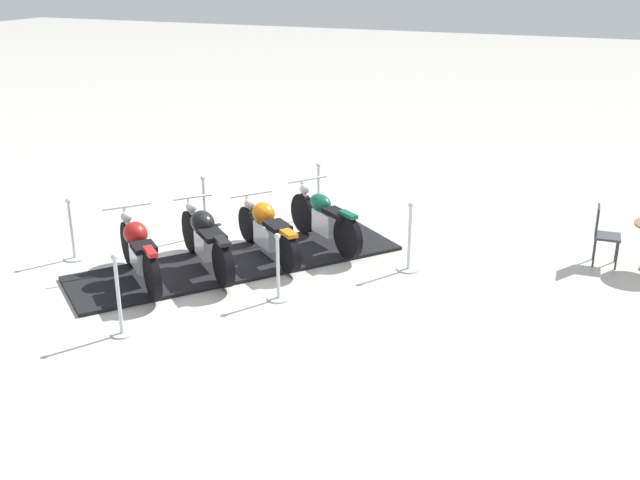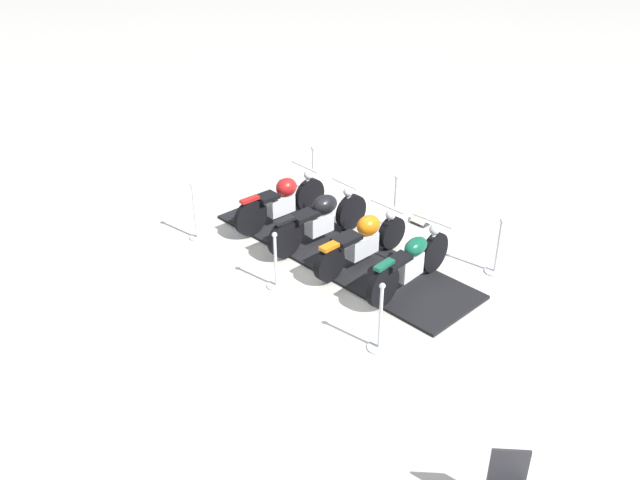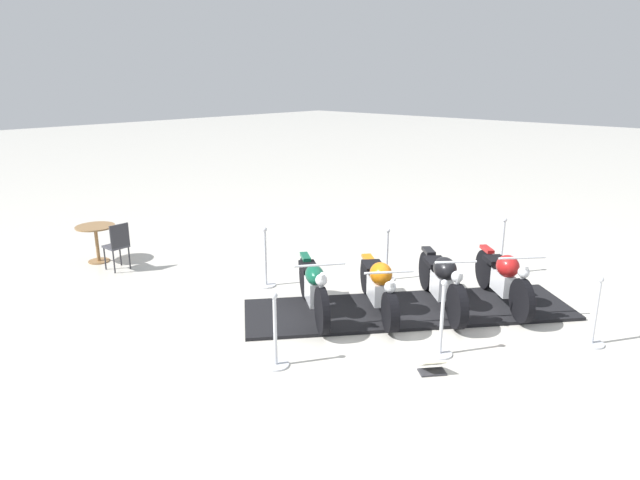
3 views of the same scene
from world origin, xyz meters
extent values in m
plane|color=beige|center=(0.00, 0.00, 0.00)|extent=(80.00, 80.00, 0.00)
cube|color=black|center=(0.00, 0.00, 0.03)|extent=(4.55, 5.14, 0.06)
cylinder|color=black|center=(0.43, 1.65, 0.41)|extent=(0.64, 0.50, 0.71)
cylinder|color=black|center=(1.58, 0.84, 0.41)|extent=(0.64, 0.50, 0.71)
cube|color=silver|center=(1.00, 1.24, 0.45)|extent=(0.55, 0.47, 0.39)
ellipsoid|color=#0F5138|center=(0.89, 1.32, 0.77)|extent=(0.58, 0.53, 0.29)
cube|color=black|center=(1.31, 1.03, 0.73)|extent=(0.60, 0.53, 0.08)
cube|color=#0F5138|center=(1.58, 0.84, 0.80)|extent=(0.39, 0.33, 0.06)
cylinder|color=silver|center=(0.49, 1.61, 0.71)|extent=(0.27, 0.22, 0.61)
cylinder|color=silver|center=(0.55, 1.56, 1.08)|extent=(0.47, 0.65, 0.04)
sphere|color=silver|center=(0.47, 1.62, 0.88)|extent=(0.18, 0.18, 0.18)
cylinder|color=black|center=(-0.28, 0.91, 0.36)|extent=(0.56, 0.49, 0.61)
cylinder|color=black|center=(0.95, -0.08, 0.36)|extent=(0.56, 0.49, 0.61)
cube|color=silver|center=(0.33, 0.41, 0.41)|extent=(0.64, 0.58, 0.37)
ellipsoid|color=#D16B0F|center=(0.21, 0.51, 0.74)|extent=(0.58, 0.56, 0.35)
cube|color=black|center=(0.63, 0.17, 0.69)|extent=(0.58, 0.55, 0.08)
cube|color=#D16B0F|center=(0.95, -0.08, 0.70)|extent=(0.37, 0.34, 0.06)
cylinder|color=silver|center=(-0.22, 0.86, 0.62)|extent=(0.28, 0.24, 0.52)
cylinder|color=silver|center=(-0.16, 0.81, 0.94)|extent=(0.50, 0.61, 0.04)
sphere|color=silver|center=(-0.24, 0.88, 0.74)|extent=(0.18, 0.18, 0.18)
cylinder|color=black|center=(-0.94, 0.12, 0.40)|extent=(0.61, 0.55, 0.69)
cylinder|color=black|center=(0.27, -0.95, 0.40)|extent=(0.61, 0.55, 0.69)
cube|color=silver|center=(-0.33, -0.41, 0.43)|extent=(0.55, 0.52, 0.37)
ellipsoid|color=black|center=(-0.43, -0.33, 0.77)|extent=(0.63, 0.62, 0.36)
cube|color=black|center=(-0.07, -0.65, 0.72)|extent=(0.59, 0.57, 0.08)
cube|color=black|center=(0.27, -0.95, 0.78)|extent=(0.39, 0.37, 0.06)
cylinder|color=silver|center=(-0.87, 0.06, 0.69)|extent=(0.31, 0.28, 0.58)
cylinder|color=silver|center=(-0.80, -0.01, 1.05)|extent=(0.45, 0.51, 0.04)
sphere|color=silver|center=(-0.87, 0.06, 0.85)|extent=(0.18, 0.18, 0.18)
cylinder|color=black|center=(-1.56, -0.76, 0.41)|extent=(0.60, 0.54, 0.70)
cylinder|color=black|center=(-0.44, -1.72, 0.41)|extent=(0.60, 0.54, 0.70)
cube|color=silver|center=(-1.00, -1.24, 0.43)|extent=(0.55, 0.51, 0.37)
ellipsoid|color=#AD1919|center=(-1.11, -1.15, 0.77)|extent=(0.56, 0.56, 0.36)
cube|color=black|center=(-0.75, -1.47, 0.71)|extent=(0.52, 0.51, 0.08)
cube|color=#AD1919|center=(-0.44, -1.72, 0.79)|extent=(0.37, 0.35, 0.06)
cylinder|color=silver|center=(-1.51, -0.81, 0.70)|extent=(0.24, 0.22, 0.60)
cylinder|color=silver|center=(-1.46, -0.85, 1.06)|extent=(0.52, 0.59, 0.04)
sphere|color=silver|center=(-1.53, -0.79, 0.86)|extent=(0.18, 0.18, 0.18)
cylinder|color=silver|center=(1.18, -0.95, 0.01)|extent=(0.33, 0.33, 0.03)
cylinder|color=silver|center=(1.18, -0.95, 0.49)|extent=(0.05, 0.05, 0.92)
sphere|color=silver|center=(1.18, -0.95, 0.98)|extent=(0.09, 0.09, 0.09)
cylinder|color=silver|center=(-1.18, 0.95, 0.01)|extent=(0.35, 0.35, 0.03)
cylinder|color=silver|center=(-1.18, 0.95, 0.53)|extent=(0.05, 0.05, 1.01)
sphere|color=silver|center=(-1.18, 0.95, 1.07)|extent=(0.09, 0.09, 0.09)
cylinder|color=silver|center=(-0.26, -2.73, 0.01)|extent=(0.29, 0.29, 0.03)
cylinder|color=silver|center=(-0.26, -2.73, 0.55)|extent=(0.05, 0.05, 1.04)
sphere|color=silver|center=(-0.26, -2.73, 1.10)|extent=(0.09, 0.09, 0.09)
cylinder|color=silver|center=(-2.61, -0.84, 0.01)|extent=(0.36, 0.36, 0.03)
cylinder|color=silver|center=(-2.61, -0.84, 0.50)|extent=(0.05, 0.05, 0.94)
sphere|color=silver|center=(-2.61, -0.84, 1.00)|extent=(0.09, 0.09, 0.09)
cylinder|color=silver|center=(0.26, 2.73, 0.01)|extent=(0.35, 0.35, 0.03)
cylinder|color=silver|center=(0.26, 2.73, 0.50)|extent=(0.05, 0.05, 0.95)
sphere|color=silver|center=(0.26, 2.73, 1.01)|extent=(0.09, 0.09, 0.09)
cylinder|color=silver|center=(2.61, 0.84, 0.01)|extent=(0.35, 0.35, 0.03)
cylinder|color=silver|center=(2.61, 0.84, 0.54)|extent=(0.05, 0.05, 1.02)
sphere|color=silver|center=(2.61, 0.84, 1.08)|extent=(0.09, 0.09, 0.09)
cube|color=#333338|center=(-1.37, 1.45, 0.01)|extent=(0.37, 0.39, 0.02)
cube|color=beige|center=(-1.37, 1.45, 0.13)|extent=(0.37, 0.39, 0.16)
cylinder|color=#2D2D33|center=(5.65, 2.46, 0.23)|extent=(0.03, 0.03, 0.47)
cylinder|color=#2D2D33|center=(5.66, 2.12, 0.23)|extent=(0.03, 0.03, 0.47)
cylinder|color=#2D2D33|center=(5.31, 2.44, 0.23)|extent=(0.03, 0.03, 0.47)
cylinder|color=#2D2D33|center=(5.32, 2.10, 0.23)|extent=(0.03, 0.03, 0.47)
cube|color=#3F3F47|center=(5.48, 2.28, 0.49)|extent=(0.42, 0.42, 0.04)
cube|color=#2D2D33|center=(5.30, 2.27, 0.74)|extent=(0.05, 0.40, 0.46)
camera|label=1|loc=(5.56, -9.86, 4.69)|focal=42.01mm
camera|label=2|loc=(10.27, 0.94, 6.08)|focal=37.00mm
camera|label=3|loc=(-4.79, 7.22, 3.75)|focal=31.33mm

